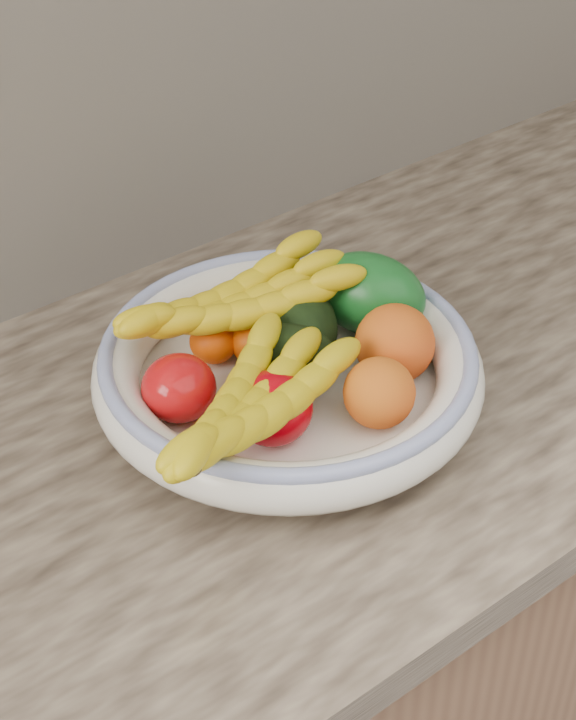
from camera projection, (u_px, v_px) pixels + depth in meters
The scene contains 14 objects.
kitchen_counter at pixel (276, 661), 1.40m from camera, with size 2.44×0.66×1.40m.
fruit_bowl at pixel (288, 369), 1.10m from camera, with size 0.39×0.39×0.08m.
clementine_back_left at pixel (214, 341), 1.12m from camera, with size 0.05×0.05×0.05m, color #FF5805.
clementine_back_right at pixel (242, 313), 1.17m from camera, with size 0.05×0.05×0.05m, color orange.
clementine_back_mid at pixel (254, 341), 1.13m from camera, with size 0.05×0.05×0.05m, color #DA5304.
tomato_left at pixel (179, 388), 1.05m from camera, with size 0.07×0.07×0.07m, color red.
tomato_near_left at pixel (272, 408), 1.03m from camera, with size 0.08×0.08×0.07m, color #B7000B.
avocado_center at pixel (292, 355), 1.09m from camera, with size 0.06×0.09×0.06m, color black.
avocado_right at pixel (300, 324), 1.13m from camera, with size 0.08×0.11×0.08m, color black.
green_mango at pixel (369, 294), 1.16m from camera, with size 0.08×0.12×0.09m, color #0E4E18.
peach_front at pixel (379, 393), 1.04m from camera, with size 0.07×0.07×0.07m, color orange.
peach_right at pixel (395, 344), 1.10m from camera, with size 0.08×0.08×0.08m, color orange.
banana_bunch_back at pixel (236, 309), 1.11m from camera, with size 0.28×0.11×0.08m, color yellow, non-canonical shape.
banana_bunch_front at pixel (249, 413), 0.99m from camera, with size 0.28×0.11×0.08m, color yellow, non-canonical shape.
Camera 1 is at (-0.54, 0.98, 1.62)m, focal length 55.00 mm.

